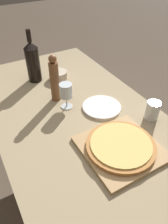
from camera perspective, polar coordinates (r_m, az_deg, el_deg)
name	(u,v)px	position (r m, az deg, el deg)	size (l,w,h in m)	color
ground_plane	(79,191)	(1.75, -1.30, -19.94)	(12.00, 12.00, 0.00)	brown
dining_table	(77,127)	(1.24, -1.74, -4.04)	(0.85, 1.61, 0.75)	#9E8966
cutting_board	(120,148)	(1.01, 9.47, -9.32)	(0.33, 0.33, 0.02)	tan
pizza	(121,145)	(0.99, 9.59, -8.54)	(0.31, 0.31, 0.02)	#BC7A3D
wine_bottle	(33,61)	(1.45, -13.24, 12.76)	(0.09, 0.09, 0.33)	black
pepper_mill	(55,79)	(1.23, -7.71, 8.44)	(0.05, 0.05, 0.28)	brown
wine_glass	(66,92)	(1.18, -4.73, 5.36)	(0.07, 0.07, 0.15)	silver
small_bowl	(58,75)	(1.49, -6.74, 9.53)	(0.12, 0.12, 0.05)	beige
drinking_tumbler	(152,110)	(1.18, 17.44, 0.40)	(0.07, 0.07, 0.10)	silver
dinner_plate	(102,107)	(1.23, 4.61, 1.30)	(0.21, 0.21, 0.01)	white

